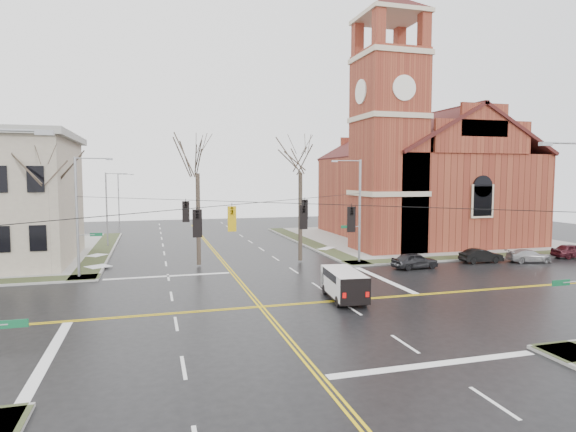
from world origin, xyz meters
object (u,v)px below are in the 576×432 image
object	(u,v)px
church	(415,170)
cargo_van	(343,282)
parked_car_b	(481,256)
tree_nw_far	(49,181)
parked_car_a	(415,261)
tree_ne	(300,167)
streetlight_north_a	(108,206)
parked_car_d	(573,251)
signal_pole_ne	(358,208)
streetlight_north_b	(120,198)
tree_nw_near	(197,167)
parked_car_c	(529,256)
signal_pole_nw	(79,213)

from	to	relation	value
church	cargo_van	distance (m)	32.01
parked_car_b	tree_nw_far	world-z (taller)	tree_nw_far
tree_nw_far	church	bearing A→B (deg)	16.80
cargo_van	parked_car_a	xyz separation A→B (m)	(9.61, 7.65, -0.40)
parked_car_a	tree_ne	size ratio (longest dim) A/B	0.33
cargo_van	parked_car_b	distance (m)	18.77
church	streetlight_north_a	bearing A→B (deg)	174.81
parked_car_d	church	bearing A→B (deg)	30.05
signal_pole_ne	streetlight_north_b	bearing A→B (deg)	121.05
parked_car_b	cargo_van	bearing A→B (deg)	119.29
church	parked_car_a	distance (m)	20.88
streetlight_north_a	parked_car_a	size ratio (longest dim) A/B	2.02
parked_car_a	tree_ne	bearing A→B (deg)	52.72
streetlight_north_b	cargo_van	distance (m)	50.35
tree_nw_far	tree_nw_near	size ratio (longest dim) A/B	0.86
signal_pole_ne	parked_car_a	distance (m)	6.61
signal_pole_ne	parked_car_c	bearing A→B (deg)	-13.37
streetlight_north_b	tree_ne	size ratio (longest dim) A/B	0.68
tree_nw_near	tree_ne	distance (m)	8.99
parked_car_c	tree_nw_far	bearing A→B (deg)	94.07
signal_pole_nw	tree_ne	world-z (taller)	tree_ne
streetlight_north_a	tree_nw_far	bearing A→B (deg)	-101.46
parked_car_c	church	bearing A→B (deg)	17.25
cargo_van	tree_ne	xyz separation A→B (m)	(1.29, 13.18, 7.49)
church	parked_car_b	bearing A→B (deg)	-99.39
tree_nw_near	tree_ne	world-z (taller)	tree_ne
signal_pole_nw	streetlight_north_b	xyz separation A→B (m)	(0.67, 36.50, -0.48)
streetlight_north_a	tree_nw_far	world-z (taller)	tree_nw_far
cargo_van	church	bearing A→B (deg)	57.30
streetlight_north_a	signal_pole_nw	bearing A→B (deg)	-92.32
streetlight_north_a	tree_nw_near	world-z (taller)	tree_nw_near
church	streetlight_north_b	world-z (taller)	church
church	streetlight_north_b	size ratio (longest dim) A/B	3.44
cargo_van	parked_car_b	world-z (taller)	cargo_van
parked_car_b	parked_car_d	world-z (taller)	parked_car_d
streetlight_north_a	church	bearing A→B (deg)	-5.19
cargo_van	parked_car_d	distance (m)	28.02
tree_ne	tree_nw_far	bearing A→B (deg)	-178.88
signal_pole_ne	tree_ne	world-z (taller)	tree_ne
streetlight_north_b	tree_ne	distance (m)	38.76
church	cargo_van	bearing A→B (deg)	-128.48
signal_pole_nw	streetlight_north_a	xyz separation A→B (m)	(0.67, 16.50, -0.48)
parked_car_c	parked_car_d	size ratio (longest dim) A/B	0.99
streetlight_north_b	tree_nw_near	size ratio (longest dim) A/B	0.68
parked_car_a	cargo_van	bearing A→B (deg)	124.86
parked_car_d	tree_ne	world-z (taller)	tree_ne
parked_car_d	tree_nw_near	distance (m)	35.74
parked_car_d	streetlight_north_b	bearing A→B (deg)	52.85
tree_nw_far	tree_ne	world-z (taller)	tree_ne
tree_ne	streetlight_north_a	bearing A→B (deg)	140.22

